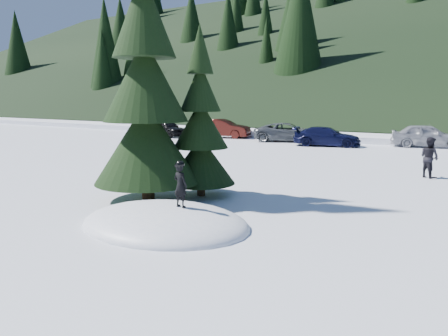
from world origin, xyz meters
The scene contains 11 objects.
ground centered at (0.00, 0.00, 0.00)m, with size 200.00×200.00×0.00m, color white.
snow_mound centered at (0.00, 0.00, 0.00)m, with size 4.48×3.52×0.96m, color white.
spruce_tall centered at (-2.20, 1.80, 3.32)m, with size 3.20×3.20×8.60m.
spruce_short centered at (-1.20, 3.20, 2.10)m, with size 2.20×2.20×5.37m.
child_skier centered at (0.37, 0.17, 1.02)m, with size 0.39×0.26×1.08m, color black.
adult_0 centered at (4.49, 10.66, 0.80)m, with size 0.78×0.61×1.60m, color black.
car_0 centered at (-16.12, 19.20, 0.67)m, with size 1.58×3.92×1.34m, color black.
car_1 centered at (-11.82, 20.81, 0.73)m, with size 1.54×4.42×1.46m, color #3F110B.
car_2 centered at (-6.21, 20.83, 0.67)m, with size 2.22×4.82×1.34m, color #4F5357.
car_3 centered at (-2.82, 19.42, 0.62)m, with size 1.75×4.29×1.25m, color black.
car_4 centered at (2.77, 22.23, 0.74)m, with size 1.75×4.35×1.48m, color #95969D.
Camera 1 is at (6.90, -8.00, 3.13)m, focal length 35.00 mm.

